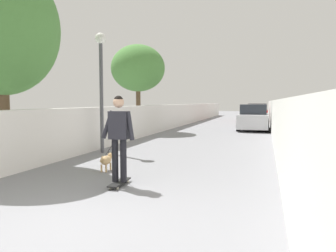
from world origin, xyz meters
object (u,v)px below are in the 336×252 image
(person_skateboarder, at_px, (119,131))
(car_far, at_px, (257,113))
(skateboard, at_px, (120,182))
(dog, at_px, (107,160))
(tree_left_mid, at_px, (0,29))
(lamp_post, at_px, (101,70))
(car_near, at_px, (254,118))
(tree_left_near, at_px, (138,68))

(person_skateboarder, xyz_separation_m, car_far, (23.10, -2.11, -0.40))
(skateboard, xyz_separation_m, dog, (1.18, 0.92, 0.21))
(dog, bearing_deg, person_skateboarder, -142.05)
(person_skateboarder, bearing_deg, dog, 37.95)
(dog, bearing_deg, car_far, -7.87)
(tree_left_mid, height_order, lamp_post, tree_left_mid)
(dog, distance_m, car_near, 13.27)
(car_far, bearing_deg, person_skateboarder, 174.77)
(skateboard, distance_m, person_skateboarder, 1.04)
(tree_left_near, relative_size, person_skateboarder, 2.80)
(person_skateboarder, bearing_deg, car_near, -8.53)
(dog, distance_m, car_far, 22.14)
(lamp_post, relative_size, dog, 2.65)
(person_skateboarder, bearing_deg, tree_left_mid, 77.56)
(tree_left_mid, distance_m, car_far, 23.20)
(dog, bearing_deg, lamp_post, 31.08)
(car_far, bearing_deg, lamp_post, 166.89)
(tree_left_near, bearing_deg, car_near, -62.10)
(tree_left_near, relative_size, car_near, 1.14)
(person_skateboarder, bearing_deg, lamp_post, 33.41)
(lamp_post, bearing_deg, person_skateboarder, -146.59)
(person_skateboarder, bearing_deg, tree_left_near, 20.64)
(tree_left_near, xyz_separation_m, lamp_post, (-7.15, -1.66, -0.82))
(lamp_post, height_order, car_far, lamp_post)
(dog, bearing_deg, tree_left_mid, 97.52)
(lamp_post, height_order, skateboard, lamp_post)
(tree_left_mid, bearing_deg, tree_left_near, 2.23)
(dog, relative_size, car_far, 0.39)
(tree_left_near, relative_size, car_far, 1.27)
(car_near, height_order, car_far, same)
(tree_left_mid, bearing_deg, lamp_post, -24.01)
(lamp_post, xyz_separation_m, skateboard, (-3.66, -2.42, -2.67))
(dog, xyz_separation_m, car_near, (12.91, -3.03, 0.44))
(tree_left_mid, bearing_deg, person_skateboarder, -102.44)
(lamp_post, xyz_separation_m, car_far, (19.44, -4.53, -2.02))
(tree_left_near, relative_size, dog, 3.27)
(car_near, distance_m, car_far, 9.01)
(lamp_post, distance_m, dog, 3.80)
(dog, xyz_separation_m, car_far, (21.92, -3.03, 0.44))
(car_near, bearing_deg, tree_left_near, 117.90)
(skateboard, xyz_separation_m, car_far, (23.10, -2.11, 0.65))
(lamp_post, distance_m, skateboard, 5.13)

